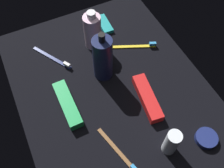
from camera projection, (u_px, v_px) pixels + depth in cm
name	position (u px, v px, depth cm)	size (l,w,h in cm)	color
ground_plane	(112.00, 89.00, 89.40)	(84.00, 64.00, 1.20)	black
lotion_bottle	(102.00, 58.00, 84.76)	(6.72, 6.72, 20.35)	#171E45
bodywash_bottle	(93.00, 31.00, 93.77)	(6.48, 6.48, 16.22)	silver
deodorant_stick	(171.00, 143.00, 72.84)	(4.18, 4.18, 10.70)	silver
toothbrush_brown	(120.00, 153.00, 76.01)	(17.72, 5.70, 2.10)	brown
toothbrush_yellow	(136.00, 46.00, 98.68)	(8.23, 17.00, 2.10)	yellow
toothbrush_navy	(54.00, 58.00, 95.33)	(16.04, 10.31, 2.10)	navy
toothpaste_box_red	(147.00, 98.00, 85.06)	(17.60, 4.40, 3.20)	red
toothpaste_box_green	(68.00, 105.00, 83.59)	(17.60, 4.40, 3.20)	green
snack_bar_teal	(104.00, 24.00, 104.83)	(10.40, 4.00, 1.50)	teal
cream_tin_left	(206.00, 138.00, 78.13)	(6.84, 6.84, 1.89)	navy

